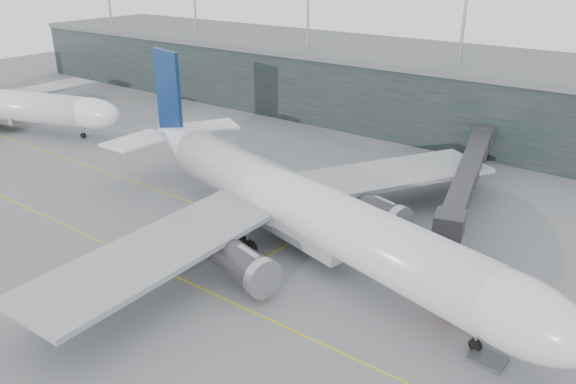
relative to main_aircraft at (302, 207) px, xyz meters
The scene contains 17 objects.
ground 10.90m from the main_aircraft, 140.66° to the left, with size 320.00×320.00×0.00m, color #5B5B60.
taxiline_a 9.37m from the main_aircraft, 165.52° to the left, with size 160.00×0.25×0.02m, color gold.
taxiline_b 16.88m from the main_aircraft, 116.71° to the right, with size 160.00×0.25×0.02m, color gold.
taxiline_lead_main 26.57m from the main_aircraft, 94.70° to the left, with size 0.25×60.00×0.02m, color gold.
taxiline_lead_adj 86.29m from the main_aircraft, 162.53° to the left, with size 0.25×60.00×0.02m, color gold.
terminal 64.26m from the main_aircraft, 96.37° to the left, with size 240.00×36.00×29.00m.
main_aircraft is the anchor object (origin of this frame).
jet_bridge 32.85m from the main_aircraft, 68.76° to the left, with size 13.71×44.31×6.84m.
gse_cart 21.83m from the main_aircraft, ahead, with size 2.47×1.70×1.60m.
baggage_dolly 27.66m from the main_aircraft, 15.13° to the right, with size 3.11×2.49×0.31m, color #3B3C40.
uld_a 20.43m from the main_aircraft, 125.92° to the left, with size 2.01×1.66×1.73m.
uld_b 21.35m from the main_aircraft, 118.07° to the left, with size 2.11×1.82×1.70m.
uld_c 18.58m from the main_aircraft, 109.50° to the left, with size 2.00×1.69×1.66m.
cone_nose 26.10m from the main_aircraft, ahead, with size 0.42×0.42×0.67m, color #CA620B.
cone_wing_stbd 13.32m from the main_aircraft, 74.44° to the right, with size 0.47×0.47×0.75m, color orange.
cone_wing_port 17.00m from the main_aircraft, 85.30° to the left, with size 0.42×0.42×0.67m, color #CD450B.
cone_tail 15.98m from the main_aircraft, 161.49° to the right, with size 0.40×0.40×0.64m, color #E8520C.
Camera 1 is at (43.41, -57.00, 34.49)m, focal length 35.00 mm.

